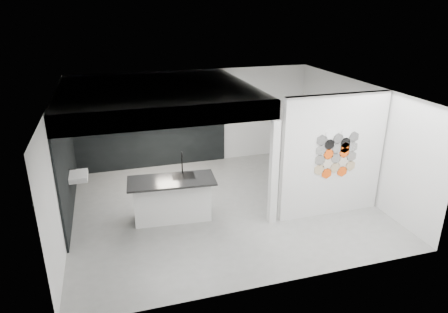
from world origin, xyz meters
The scene contains 17 objects.
floor centered at (0.00, 0.00, -0.01)m, with size 7.00×6.00×0.01m, color gray.
partition_panel centered at (2.23, -1.00, 1.40)m, with size 2.45×0.15×2.80m, color silver.
bay_clad_back centered at (-1.30, 2.97, 1.18)m, with size 4.40×0.04×2.35m, color black.
bay_clad_left centered at (-3.47, 1.00, 1.18)m, with size 0.04×4.00×2.35m, color black.
bulkhead centered at (-1.30, 1.00, 2.55)m, with size 4.40×4.00×0.40m, color silver.
corner_column centered at (0.82, -1.00, 1.18)m, with size 0.16×0.16×2.35m, color silver.
fascia_beam centered at (-1.30, -0.92, 2.55)m, with size 4.40×0.16×0.40m, color silver.
wall_basin centered at (-3.24, 0.80, 0.85)m, with size 0.40×0.60×0.12m, color silver.
display_shelf centered at (-1.20, 2.87, 1.30)m, with size 3.00×0.15×0.04m, color black.
kitchen_island centered at (-1.27, -0.25, 0.51)m, with size 1.95×0.99×1.52m.
stockpot centered at (-2.43, 2.87, 1.40)m, with size 0.21×0.21×0.17m, color black.
kettle centered at (-0.16, 2.87, 1.40)m, with size 0.18×0.18×0.15m, color black.
glass_bowl centered at (0.15, 2.87, 1.37)m, with size 0.14×0.14×0.10m, color gray.
glass_vase centered at (0.15, 2.87, 1.38)m, with size 0.09×0.09×0.12m, color gray.
bottle_dark centered at (-1.69, 2.87, 1.41)m, with size 0.07×0.07×0.18m, color black.
utensil_cup centered at (-1.73, 2.87, 1.37)m, with size 0.08×0.08×0.10m, color black.
hex_tile_cluster centered at (2.26, -1.09, 1.50)m, with size 1.04×0.02×1.16m.
Camera 1 is at (-2.43, -8.18, 4.57)m, focal length 32.00 mm.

